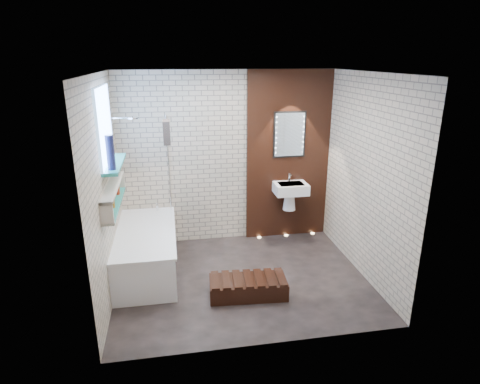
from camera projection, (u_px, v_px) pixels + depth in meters
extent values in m
plane|color=black|center=(242.00, 278.00, 5.33)|extent=(3.20, 3.20, 0.00)
cube|color=#BCAA95|center=(227.00, 159.00, 6.13)|extent=(3.20, 0.04, 2.60)
cube|color=#BCAA95|center=(268.00, 226.00, 3.70)|extent=(3.20, 0.04, 2.60)
cube|color=#BCAA95|center=(105.00, 191.00, 4.65)|extent=(0.04, 2.60, 2.60)
cube|color=#BCAA95|center=(365.00, 178.00, 5.18)|extent=(0.04, 2.60, 2.60)
plane|color=white|center=(242.00, 73.00, 4.50)|extent=(3.20, 3.20, 0.00)
cube|color=black|center=(288.00, 157.00, 6.26)|extent=(1.30, 0.06, 2.60)
cube|color=#7FADE0|center=(104.00, 126.00, 4.76)|extent=(0.03, 1.00, 0.90)
cube|color=#238075|center=(115.00, 164.00, 4.92)|extent=(0.18, 1.00, 0.04)
cube|color=#238075|center=(115.00, 204.00, 4.87)|extent=(0.14, 1.30, 0.03)
cube|color=#B2A899|center=(113.00, 186.00, 4.80)|extent=(0.14, 1.30, 0.03)
cube|color=#B2A899|center=(107.00, 215.00, 4.24)|extent=(0.14, 0.03, 0.26)
cube|color=#B2A899|center=(119.00, 180.00, 5.43)|extent=(0.14, 0.03, 0.26)
cube|color=white|center=(147.00, 252.00, 5.46)|extent=(0.75, 1.70, 0.55)
cube|color=white|center=(145.00, 232.00, 5.37)|extent=(0.79, 1.74, 0.03)
cylinder|color=silver|center=(157.00, 207.00, 6.05)|extent=(0.04, 0.04, 0.12)
cube|color=white|center=(169.00, 170.00, 5.61)|extent=(0.01, 0.78, 1.40)
cube|color=black|center=(167.00, 132.00, 5.18)|extent=(0.09, 0.23, 0.30)
cylinder|color=silver|center=(133.00, 118.00, 5.36)|extent=(0.18, 0.18, 0.02)
cube|color=white|center=(291.00, 189.00, 6.20)|extent=(0.50, 0.36, 0.16)
cone|color=white|center=(289.00, 201.00, 6.32)|extent=(0.20, 0.20, 0.28)
cylinder|color=silver|center=(289.00, 177.00, 6.25)|extent=(0.03, 0.03, 0.14)
cube|color=black|center=(290.00, 135.00, 6.11)|extent=(0.50, 0.02, 0.70)
cube|color=silver|center=(290.00, 135.00, 6.10)|extent=(0.45, 0.01, 0.65)
cube|color=black|center=(248.00, 287.00, 4.93)|extent=(0.96, 0.48, 0.21)
cylinder|color=#925D16|center=(118.00, 190.00, 5.19)|extent=(0.06, 0.06, 0.09)
cylinder|color=maroon|center=(117.00, 189.00, 5.15)|extent=(0.06, 0.06, 0.15)
cylinder|color=#925D16|center=(113.00, 203.00, 4.70)|extent=(0.05, 0.05, 0.10)
cylinder|color=maroon|center=(110.00, 208.00, 4.50)|extent=(0.06, 0.06, 0.14)
cylinder|color=#131635|center=(110.00, 153.00, 4.54)|extent=(0.09, 0.09, 0.39)
cylinder|color=#FFD899|center=(259.00, 237.00, 6.53)|extent=(0.06, 0.06, 0.01)
cylinder|color=#FFD899|center=(286.00, 235.00, 6.60)|extent=(0.06, 0.06, 0.01)
cylinder|color=#FFD899|center=(313.00, 233.00, 6.68)|extent=(0.06, 0.06, 0.01)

